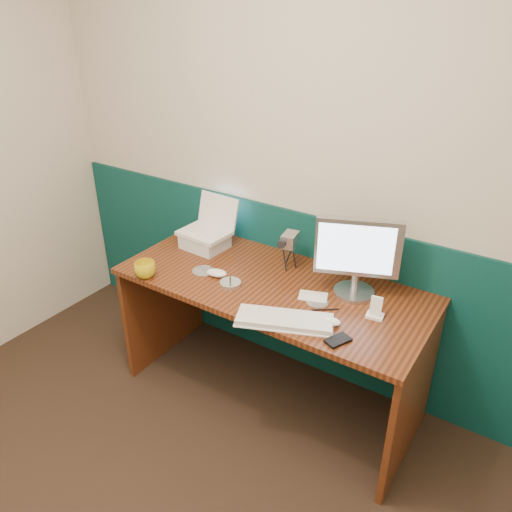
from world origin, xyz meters
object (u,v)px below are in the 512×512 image
Objects in this scene: desk at (271,342)px; camcorder at (290,251)px; monitor at (357,258)px; laptop at (204,217)px; mug at (145,270)px; keyboard at (284,320)px.

camcorder is (-0.01, 0.18, 0.48)m from desk.
camcorder is at bearing 91.89° from desk.
laptop is at bearing 158.26° from monitor.
mug is at bearing -177.60° from monitor.
camcorder reaches higher than desk.
desk is 0.79m from laptop.
desk is at bearing 176.71° from monitor.
monitor is at bearing 18.90° from desk.
laptop reaches higher than keyboard.
mug reaches higher than desk.
laptop reaches higher than mug.
desk is 7.95× the size of camcorder.
desk is 0.52m from keyboard.
monitor is 0.93× the size of keyboard.
monitor reaches higher than camcorder.
keyboard is (-0.16, -0.40, -0.19)m from monitor.
keyboard is 0.51m from camcorder.
camcorder is (0.57, 0.49, 0.06)m from mug.
camcorder is at bearing 9.09° from laptop.
mug is (-0.81, -0.04, 0.03)m from keyboard.
keyboard is 0.81m from mug.
monitor is 1.98× the size of camcorder.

